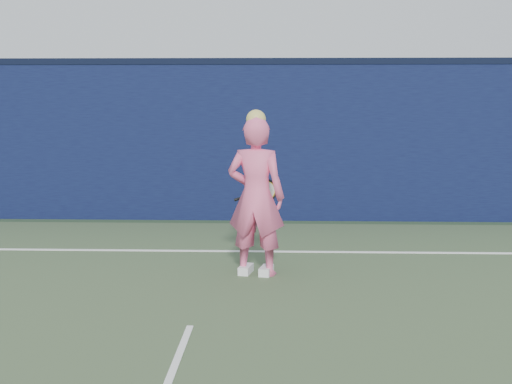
{
  "coord_description": "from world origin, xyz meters",
  "views": [
    {
      "loc": [
        0.8,
        -5.06,
        2.07
      ],
      "look_at": [
        0.52,
        2.86,
        0.95
      ],
      "focal_mm": 50.0,
      "sensor_mm": 36.0,
      "label": 1
    }
  ],
  "objects": [
    {
      "name": "wall_cap",
      "position": [
        0.0,
        6.5,
        2.55
      ],
      "size": [
        24.0,
        0.42,
        0.1
      ],
      "primitive_type": "cube",
      "color": "black",
      "rests_on": "backstop_wall"
    },
    {
      "name": "player",
      "position": [
        0.52,
        2.86,
        0.9
      ],
      "size": [
        0.73,
        0.55,
        1.88
      ],
      "rotation": [
        0.0,
        0.0,
        2.94
      ],
      "color": "#F86091",
      "rests_on": "ground"
    },
    {
      "name": "backstop_wall",
      "position": [
        0.0,
        6.5,
        1.25
      ],
      "size": [
        24.0,
        0.4,
        2.5
      ],
      "primitive_type": "cube",
      "color": "#0B0F33",
      "rests_on": "ground"
    },
    {
      "name": "ground",
      "position": [
        0.0,
        0.0,
        0.0
      ],
      "size": [
        80.0,
        80.0,
        0.0
      ],
      "primitive_type": "plane",
      "color": "#2A4027",
      "rests_on": "ground"
    },
    {
      "name": "racket",
      "position": [
        0.6,
        3.35,
        0.89
      ],
      "size": [
        0.53,
        0.18,
        0.28
      ],
      "rotation": [
        0.0,
        0.0,
        0.14
      ],
      "color": "black",
      "rests_on": "ground"
    }
  ]
}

